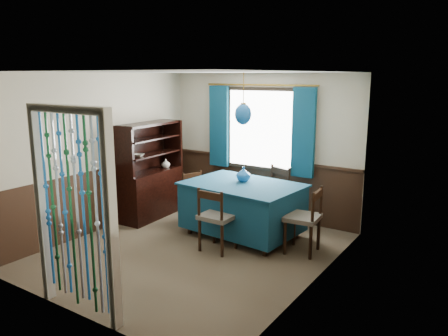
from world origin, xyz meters
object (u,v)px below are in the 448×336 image
Objects in this scene: chair_far at (273,194)px; chair_right at (305,218)px; pendant_lamp at (243,114)px; vase_sideboard at (166,163)px; chair_left at (197,196)px; dining_table at (242,206)px; vase_table at (243,175)px; bowl_shelf at (139,155)px; sideboard at (151,184)px; chair_near at (217,217)px.

chair_far reaches higher than chair_right.
vase_sideboard is (-1.77, 0.27, -0.97)m from pendant_lamp.
chair_right is (2.06, -0.22, 0.05)m from chair_left.
dining_table is 10.38× the size of vase_sideboard.
vase_table is at bearing 73.38° from chair_right.
chair_left is 1.18m from bowl_shelf.
vase_sideboard is (-2.84, 0.35, 0.42)m from chair_right.
bowl_shelf reaches higher than chair_left.
chair_far is 1.28m from chair_right.
pendant_lamp is at bearing 79.73° from chair_right.
bowl_shelf is at bearing -34.53° from chair_left.
pendant_lamp is 0.96m from vase_table.
bowl_shelf is (-1.71, -0.53, 0.22)m from vase_table.
bowl_shelf is (0.06, -0.33, 0.58)m from sideboard.
chair_near is 5.31× the size of vase_sideboard.
chair_left is at bearing 47.98° from chair_far.
sideboard is 2.19× the size of pendant_lamp.
pendant_lamp reaches higher than chair_right.
pendant_lamp is at bearing 90.16° from chair_near.
sideboard is at bearing 41.33° from chair_far.
chair_left is 4.05× the size of vase_table.
chair_near is 2.07m from vase_sideboard.
sideboard is at bearing 160.62° from chair_near.
chair_near is at bearing -28.87° from vase_sideboard.
chair_right is at bearing -10.95° from vase_table.
chair_near is at bearing 70.84° from chair_left.
chair_right is 5.12× the size of bowl_shelf.
chair_left is (-1.11, -0.65, -0.06)m from chair_far.
vase_sideboard is (0.00, 0.66, -0.24)m from bowl_shelf.
chair_left is 0.90× the size of chair_right.
vase_table is 1.14× the size of bowl_shelf.
chair_left is 4.62× the size of bowl_shelf.
chair_right is at bearing 0.09° from dining_table.
dining_table is 1.85m from vase_sideboard.
pendant_lamp is at bearing -8.63° from vase_sideboard.
dining_table is 1.84m from sideboard.
vase_table is at bearing 94.71° from chair_near.
chair_right is at bearing 6.20° from bowl_shelf.
vase_table is (0.92, -0.00, 0.49)m from chair_left.
bowl_shelf is 0.71m from vase_sideboard.
vase_sideboard is at bearing 171.37° from pendant_lamp.
vase_sideboard is (-1.77, 0.27, 0.44)m from dining_table.
sideboard reaches higher than chair_far.
vase_sideboard is (-0.78, 0.13, 0.47)m from chair_left.
vase_sideboard is at bearing 77.21° from chair_right.
sideboard is at bearing -173.48° from vase_table.
chair_right is 0.57× the size of sideboard.
sideboard is at bearing -177.88° from pendant_lamp.
vase_sideboard is at bearing 33.00° from chair_far.
bowl_shelf is (-1.90, -1.18, 0.65)m from chair_far.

